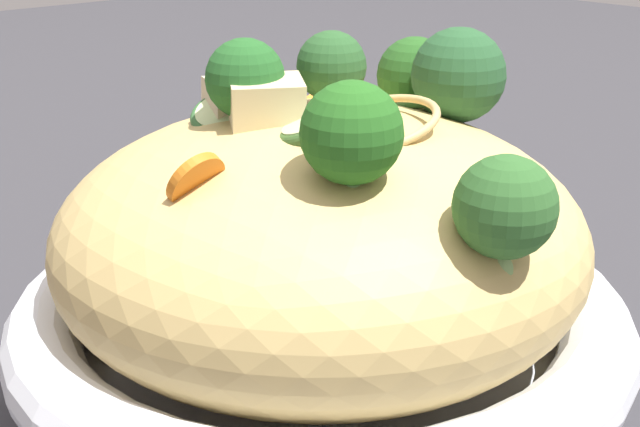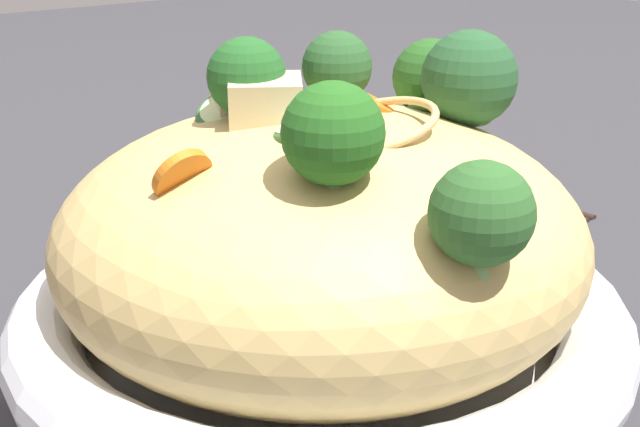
{
  "view_description": "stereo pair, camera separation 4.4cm",
  "coord_description": "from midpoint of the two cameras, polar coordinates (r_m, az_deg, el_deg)",
  "views": [
    {
      "loc": [
        -0.28,
        -0.3,
        0.26
      ],
      "look_at": [
        0.0,
        0.0,
        0.1
      ],
      "focal_mm": 49.1,
      "sensor_mm": 36.0,
      "label": 1
    },
    {
      "loc": [
        -0.24,
        -0.33,
        0.26
      ],
      "look_at": [
        0.0,
        0.0,
        0.1
      ],
      "focal_mm": 49.1,
      "sensor_mm": 36.0,
      "label": 2
    }
  ],
  "objects": [
    {
      "name": "ground_plane",
      "position": [
        0.48,
        2.65,
        -11.06
      ],
      "size": [
        3.0,
        3.0,
        0.0
      ],
      "primitive_type": "plane",
      "color": "#333237"
    },
    {
      "name": "serving_bowl",
      "position": [
        0.47,
        2.71,
        -7.8
      ],
      "size": [
        0.32,
        0.32,
        0.06
      ],
      "color": "white",
      "rests_on": "ground_plane"
    },
    {
      "name": "noodle_heap",
      "position": [
        0.44,
        2.84,
        -1.58
      ],
      "size": [
        0.27,
        0.27,
        0.14
      ],
      "color": "tan",
      "rests_on": "serving_bowl"
    },
    {
      "name": "broccoli_florets",
      "position": [
        0.43,
        8.3,
        7.07
      ],
      "size": [
        0.18,
        0.2,
        0.08
      ],
      "color": "#97BC6F",
      "rests_on": "serving_bowl"
    },
    {
      "name": "carrot_coins",
      "position": [
        0.44,
        2.05,
        5.68
      ],
      "size": [
        0.19,
        0.15,
        0.05
      ],
      "color": "orange",
      "rests_on": "serving_bowl"
    },
    {
      "name": "zucchini_slices",
      "position": [
        0.44,
        5.68,
        6.23
      ],
      "size": [
        0.17,
        0.11,
        0.04
      ],
      "color": "beige",
      "rests_on": "serving_bowl"
    },
    {
      "name": "chicken_chunks",
      "position": [
        0.43,
        -1.34,
        7.09
      ],
      "size": [
        0.05,
        0.07,
        0.03
      ],
      "color": "beige",
      "rests_on": "serving_bowl"
    },
    {
      "name": "chopsticks_pair",
      "position": [
        0.79,
        12.03,
        1.79
      ],
      "size": [
        0.05,
        0.22,
        0.01
      ],
      "color": "black",
      "rests_on": "ground_plane"
    }
  ]
}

